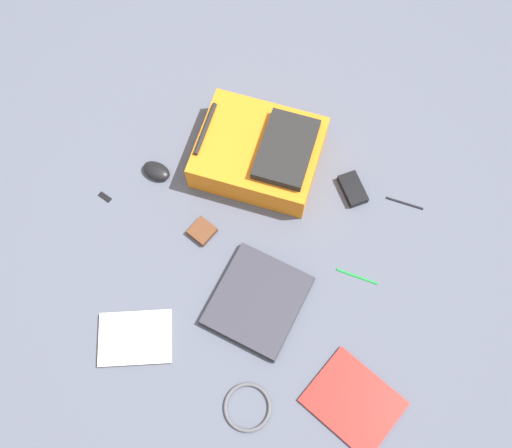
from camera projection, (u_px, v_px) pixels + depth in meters
ground_plane at (254, 236)px, 1.96m from camera, size 3.77×3.77×0.00m
backpack at (261, 152)px, 2.00m from camera, size 0.38×0.44×0.15m
laptop at (258, 300)px, 1.86m from camera, size 0.32×0.29×0.03m
book_red at (136, 338)px, 1.82m from camera, size 0.25×0.28×0.02m
book_blue at (354, 402)px, 1.76m from camera, size 0.29×0.32×0.01m
computer_mouse at (156, 171)px, 2.03m from camera, size 0.07×0.11×0.04m
cable_coil at (248, 407)px, 1.75m from camera, size 0.15×0.15×0.01m
power_brick at (353, 189)px, 2.01m from camera, size 0.13×0.13×0.03m
pen_black at (405, 203)px, 2.00m from camera, size 0.02×0.13×0.01m
pen_blue at (357, 277)px, 1.90m from camera, size 0.01×0.14×0.01m
earbud_pouch at (202, 231)px, 1.95m from camera, size 0.09×0.09×0.02m
usb_stick at (105, 197)px, 2.01m from camera, size 0.03×0.05×0.01m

